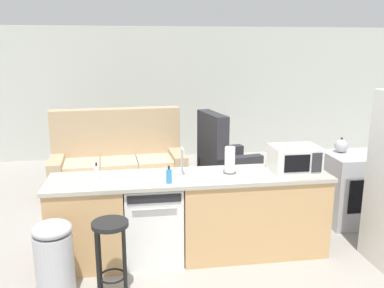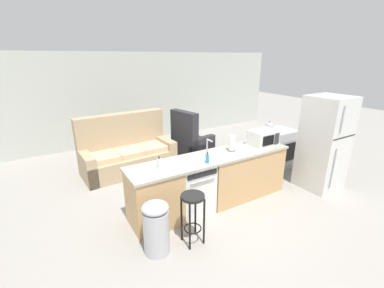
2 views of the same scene
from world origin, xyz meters
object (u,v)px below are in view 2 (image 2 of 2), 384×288
object	(u,v)px
stove_range	(277,149)
refrigerator	(324,143)
couch	(127,153)
armchair	(190,143)
bar_stool	(193,209)
soap_bottle	(207,159)
trash_bin	(156,227)
kettle	(269,126)
dish_soap_bottle	(159,163)
paper_towel_roll	(232,143)
dishwasher	(193,188)
microwave	(263,138)

from	to	relation	value
stove_range	refrigerator	xyz separation A→B (m)	(-0.00, -1.10, 0.45)
couch	armchair	bearing A→B (deg)	0.86
bar_stool	armchair	distance (m)	3.35
soap_bottle	trash_bin	size ratio (longest dim) A/B	0.24
bar_stool	couch	distance (m)	2.87
kettle	couch	distance (m)	3.29
bar_stool	dish_soap_bottle	bearing A→B (deg)	102.14
stove_range	dish_soap_bottle	world-z (taller)	dish_soap_bottle
soap_bottle	kettle	distance (m)	2.44
kettle	armchair	distance (m)	2.04
paper_towel_roll	couch	xyz separation A→B (m)	(-1.25, 2.15, -0.64)
kettle	trash_bin	distance (m)	3.63
stove_range	paper_towel_roll	bearing A→B (deg)	-164.13
dishwasher	bar_stool	distance (m)	0.80
trash_bin	couch	size ratio (longest dim) A/B	0.36
paper_towel_roll	soap_bottle	world-z (taller)	paper_towel_roll
dishwasher	soap_bottle	distance (m)	0.60
refrigerator	couch	xyz separation A→B (m)	(-3.02, 2.74, -0.51)
trash_bin	stove_range	bearing A→B (deg)	18.11
stove_range	microwave	bearing A→B (deg)	-152.88
refrigerator	paper_towel_roll	size ratio (longest dim) A/B	6.38
stove_range	armchair	world-z (taller)	armchair
trash_bin	kettle	bearing A→B (deg)	20.91
dishwasher	armchair	bearing A→B (deg)	60.37
microwave	armchair	bearing A→B (deg)	96.85
armchair	stove_range	bearing A→B (deg)	-51.22
refrigerator	microwave	size ratio (longest dim) A/B	3.60
refrigerator	soap_bottle	bearing A→B (deg)	171.68
stove_range	trash_bin	distance (m)	3.69
paper_towel_roll	trash_bin	distance (m)	1.96
kettle	bar_stool	world-z (taller)	kettle
refrigerator	dish_soap_bottle	distance (m)	3.21
microwave	couch	distance (m)	3.00
dishwasher	soap_bottle	size ratio (longest dim) A/B	4.77
kettle	trash_bin	world-z (taller)	kettle
dishwasher	couch	world-z (taller)	couch
stove_range	bar_stool	size ratio (longest dim) A/B	1.22
soap_bottle	bar_stool	bearing A→B (deg)	-138.91
microwave	soap_bottle	world-z (taller)	microwave
dishwasher	trash_bin	xyz separation A→B (m)	(-0.91, -0.60, -0.04)
refrigerator	kettle	bearing A→B (deg)	97.68
dishwasher	stove_range	xyz separation A→B (m)	(2.60, 0.55, 0.03)
couch	trash_bin	bearing A→B (deg)	-99.92
microwave	kettle	xyz separation A→B (m)	(0.91, 0.68, -0.05)
kettle	dishwasher	bearing A→B (deg)	-164.42
stove_range	armchair	size ratio (longest dim) A/B	0.75
soap_bottle	paper_towel_roll	bearing A→B (deg)	19.33
dish_soap_bottle	armchair	world-z (taller)	armchair
trash_bin	armchair	distance (m)	3.55
armchair	couch	bearing A→B (deg)	-179.14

